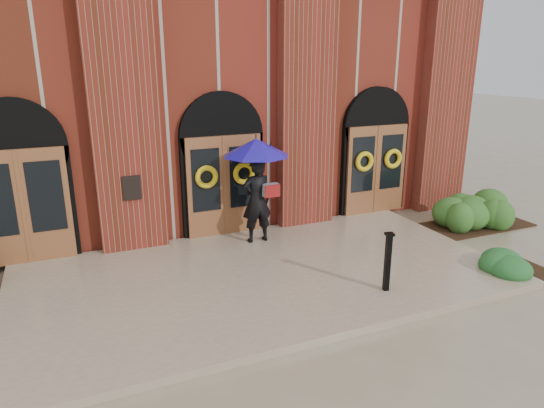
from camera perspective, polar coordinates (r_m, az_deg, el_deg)
ground at (r=10.18m, az=-0.59°, el=-9.12°), size 90.00×90.00×0.00m
landing at (r=10.27m, az=-0.92°, el=-8.41°), size 10.00×5.30×0.15m
church_building at (r=17.60m, az=-12.13°, el=13.43°), size 16.20×12.53×7.00m
man_with_umbrella at (r=11.39m, az=-1.84°, el=3.96°), size 1.58×1.58×2.52m
metal_post at (r=9.51m, az=13.45°, el=-6.49°), size 0.19×0.19×1.17m
hedge_wall_right at (r=14.32m, az=22.61°, el=-0.96°), size 3.03×1.21×0.78m
hedge_front_right at (r=11.69m, az=27.09°, el=-6.27°), size 1.34×1.15×0.47m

